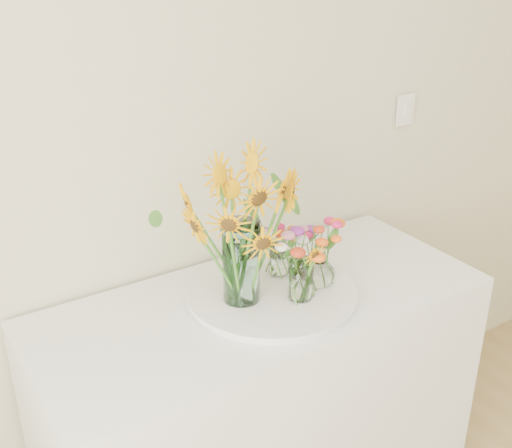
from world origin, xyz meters
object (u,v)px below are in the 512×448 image
tray (271,294)px  mason_jar (241,263)px  small_vase_b (319,265)px  small_vase_a (301,280)px  counter (261,414)px  small_vase_c (279,260)px

tray → mason_jar: 0.17m
tray → small_vase_b: size_ratio=3.50×
mason_jar → small_vase_a: bearing=-30.0°
counter → small_vase_c: size_ratio=13.47×
tray → small_vase_c: bearing=43.6°
small_vase_b → counter: bearing=160.0°
small_vase_a → small_vase_c: size_ratio=1.24×
mason_jar → small_vase_b: bearing=-12.2°
counter → tray: bearing=-24.2°
mason_jar → counter: bearing=6.0°
counter → small_vase_a: small_vase_a is taller
tray → small_vase_a: small_vase_a is taller
small_vase_c → mason_jar: bearing=-158.9°
small_vase_a → counter: bearing=127.3°
tray → small_vase_c: small_vase_c is taller
mason_jar → small_vase_b: size_ratio=1.78×
tray → small_vase_b: (0.14, -0.05, 0.08)m
small_vase_a → small_vase_c: small_vase_a is taller
mason_jar → small_vase_a: (0.15, -0.09, -0.06)m
mason_jar → small_vase_b: mason_jar is taller
counter → small_vase_a: bearing=-52.7°
counter → small_vase_a: 0.55m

